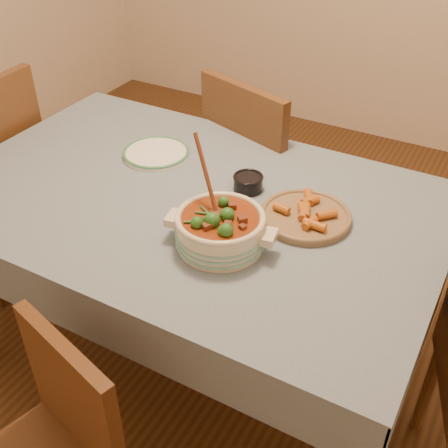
% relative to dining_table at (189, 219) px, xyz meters
% --- Properties ---
extents(floor, '(4.50, 4.50, 0.00)m').
position_rel_dining_table_xyz_m(floor, '(0.00, 0.00, -0.66)').
color(floor, '#452813').
rests_on(floor, ground).
extents(dining_table, '(1.68, 1.08, 0.76)m').
position_rel_dining_table_xyz_m(dining_table, '(0.00, 0.00, 0.00)').
color(dining_table, brown).
rests_on(dining_table, floor).
extents(stew_casserole, '(0.34, 0.30, 0.31)m').
position_rel_dining_table_xyz_m(stew_casserole, '(0.22, -0.18, 0.16)').
color(stew_casserole, beige).
rests_on(stew_casserole, dining_table).
extents(white_plate, '(0.26, 0.26, 0.02)m').
position_rel_dining_table_xyz_m(white_plate, '(-0.25, 0.18, 0.10)').
color(white_plate, white).
rests_on(white_plate, dining_table).
extents(condiment_bowl, '(0.12, 0.12, 0.06)m').
position_rel_dining_table_xyz_m(condiment_bowl, '(0.16, 0.14, 0.12)').
color(condiment_bowl, black).
rests_on(condiment_bowl, dining_table).
extents(fried_plate, '(0.35, 0.35, 0.05)m').
position_rel_dining_table_xyz_m(fried_plate, '(0.40, 0.07, 0.11)').
color(fried_plate, olive).
rests_on(fried_plate, dining_table).
extents(chair_far, '(0.56, 0.56, 0.96)m').
position_rel_dining_table_xyz_m(chair_far, '(-0.02, 0.61, -0.12)').
color(chair_far, brown).
rests_on(chair_far, floor).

